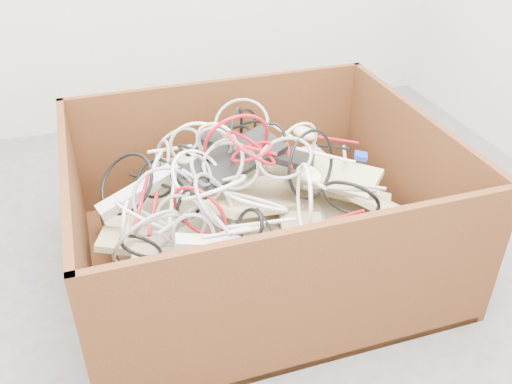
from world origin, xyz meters
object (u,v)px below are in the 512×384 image
object	(u,v)px
power_strip_left	(137,192)
vga_plug	(361,156)
cardboard_box	(253,234)
power_strip_right	(227,247)

from	to	relation	value
power_strip_left	vga_plug	distance (m)	0.80
cardboard_box	power_strip_right	world-z (taller)	cardboard_box
power_strip_left	vga_plug	world-z (taller)	power_strip_left
cardboard_box	vga_plug	xyz separation A→B (m)	(0.42, 0.03, 0.24)
power_strip_left	vga_plug	bearing A→B (deg)	-18.84
power_strip_left	power_strip_right	world-z (taller)	power_strip_left
cardboard_box	power_strip_left	xyz separation A→B (m)	(-0.38, 0.07, 0.22)
cardboard_box	vga_plug	size ratio (longest dim) A/B	27.53
power_strip_right	vga_plug	world-z (taller)	power_strip_right
cardboard_box	power_strip_left	bearing A→B (deg)	169.88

